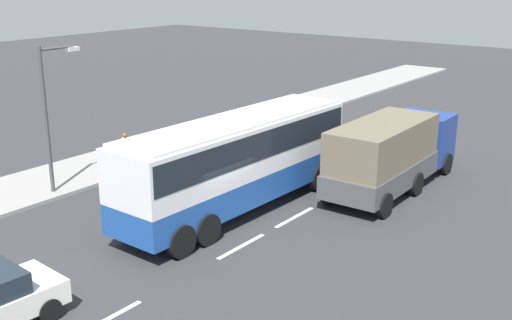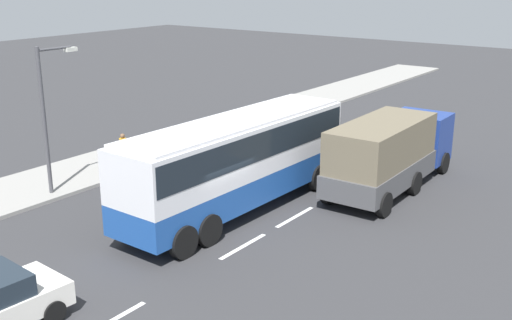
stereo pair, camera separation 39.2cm
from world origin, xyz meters
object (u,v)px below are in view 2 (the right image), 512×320
Objects in this scene: coach_bus at (238,155)px; cargo_truck at (390,150)px; street_lamp at (48,108)px; pedestrian_near_curb at (123,148)px.

coach_bus is 6.75m from cargo_truck.
street_lamp is (-8.71, 10.59, 1.93)m from cargo_truck.
pedestrian_near_curb is 0.27× the size of street_lamp.
cargo_truck is 11.80m from pedestrian_near_curb.
coach_bus is 7.79m from street_lamp.
cargo_truck is 5.12× the size of pedestrian_near_curb.
street_lamp is at bearing -168.23° from pedestrian_near_curb.
pedestrian_near_curb is 4.56m from street_lamp.
coach_bus is 1.85× the size of street_lamp.
pedestrian_near_curb is at bearing 84.72° from coach_bus.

